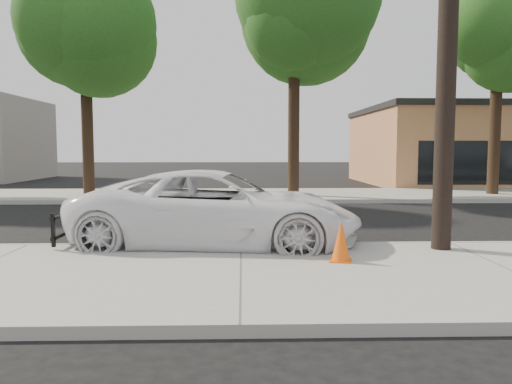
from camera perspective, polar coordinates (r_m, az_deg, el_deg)
ground at (r=11.63m, az=-1.68°, el=-4.65°), size 120.00×120.00×0.00m
near_sidewalk at (r=7.41m, az=-1.76°, el=-9.66°), size 90.00×4.40×0.15m
far_sidewalk at (r=20.05m, az=-1.61°, el=-0.36°), size 90.00×5.00×0.15m
curb_near at (r=9.55m, az=-1.71°, el=-6.32°), size 90.00×0.12×0.16m
tree_b at (r=20.81m, az=-18.59°, el=16.40°), size 4.34×4.20×8.45m
tree_c at (r=19.86m, az=5.13°, el=19.45°), size 4.96×4.80×9.55m
tree_d at (r=22.36m, az=26.64°, el=15.87°), size 4.50×4.35×8.75m
police_cruiser at (r=9.75m, az=-4.39°, el=-1.99°), size 5.75×3.12×1.53m
traffic_cone at (r=8.11m, az=9.70°, el=-5.56°), size 0.42×0.42×0.67m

